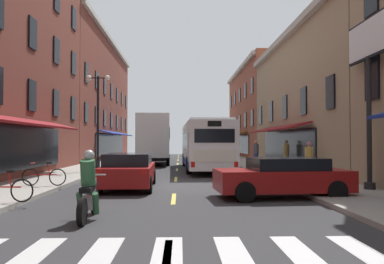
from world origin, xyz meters
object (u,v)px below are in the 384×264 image
(transit_bus, at_px, (204,145))
(sedan_near, at_px, (160,152))
(sedan_mid, at_px, (129,171))
(pedestrian_mid, at_px, (286,154))
(sedan_far, at_px, (283,177))
(bicycle_mid, at_px, (4,189))
(motorcycle_rider, at_px, (89,190))
(pedestrian_near, at_px, (256,152))
(pedestrian_rear, at_px, (310,158))
(box_truck, at_px, (154,139))
(street_lamp_twin, at_px, (98,118))
(pedestrian_far, at_px, (309,160))
(billboard_sign, at_px, (368,59))
(bicycle_near, at_px, (44,176))

(transit_bus, relative_size, sedan_near, 2.71)
(sedan_mid, height_order, pedestrian_mid, pedestrian_mid)
(sedan_far, bearing_deg, transit_bus, 98.15)
(transit_bus, bearing_deg, bicycle_mid, -114.84)
(motorcycle_rider, distance_m, pedestrian_near, 18.91)
(sedan_near, relative_size, pedestrian_rear, 2.55)
(pedestrian_mid, bearing_deg, box_truck, -67.60)
(sedan_far, relative_size, pedestrian_rear, 2.63)
(pedestrian_mid, bearing_deg, pedestrian_rear, 59.41)
(sedan_near, xyz_separation_m, pedestrian_near, (7.45, -14.96, 0.38))
(sedan_mid, bearing_deg, sedan_far, -25.81)
(sedan_far, xyz_separation_m, pedestrian_rear, (3.17, 6.70, 0.33))
(sedan_near, distance_m, street_lamp_twin, 18.75)
(motorcycle_rider, bearing_deg, sedan_far, 31.83)
(sedan_near, height_order, sedan_far, sedan_near)
(pedestrian_mid, bearing_deg, motorcycle_rider, 30.02)
(pedestrian_far, bearing_deg, billboard_sign, -53.34)
(sedan_mid, bearing_deg, sedan_near, 90.35)
(pedestrian_rear, bearing_deg, billboard_sign, 57.59)
(billboard_sign, distance_m, bicycle_mid, 12.89)
(sedan_far, bearing_deg, bicycle_near, 164.08)
(sedan_mid, xyz_separation_m, street_lamp_twin, (-2.89, 7.88, 2.57))
(bicycle_mid, bearing_deg, pedestrian_mid, 48.12)
(pedestrian_rear, distance_m, street_lamp_twin, 12.32)
(sedan_near, distance_m, bicycle_near, 26.58)
(pedestrian_near, bearing_deg, bicycle_near, 62.28)
(bicycle_near, bearing_deg, pedestrian_far, 9.58)
(sedan_near, bearing_deg, bicycle_mid, -95.25)
(billboard_sign, height_order, transit_bus, billboard_sign)
(pedestrian_far, height_order, pedestrian_rear, pedestrian_far)
(transit_bus, height_order, pedestrian_rear, transit_bus)
(billboard_sign, bearing_deg, box_truck, 117.27)
(pedestrian_far, bearing_deg, sedan_far, -100.02)
(transit_bus, bearing_deg, pedestrian_far, -63.45)
(pedestrian_mid, distance_m, pedestrian_rear, 4.71)
(sedan_near, bearing_deg, street_lamp_twin, -98.46)
(transit_bus, xyz_separation_m, sedan_far, (1.81, -12.63, -0.96))
(bicycle_near, xyz_separation_m, pedestrian_rear, (11.86, 4.22, 0.51))
(pedestrian_near, bearing_deg, billboard_sign, 111.95)
(bicycle_near, bearing_deg, pedestrian_rear, 19.61)
(transit_bus, bearing_deg, pedestrian_near, 19.35)
(bicycle_mid, bearing_deg, box_truck, 81.75)
(sedan_mid, bearing_deg, motorcycle_rider, -91.33)
(sedan_near, distance_m, pedestrian_near, 16.72)
(motorcycle_rider, height_order, street_lamp_twin, street_lamp_twin)
(transit_bus, distance_m, motorcycle_rider, 16.55)
(pedestrian_near, height_order, street_lamp_twin, street_lamp_twin)
(box_truck, bearing_deg, sedan_near, 90.52)
(pedestrian_mid, xyz_separation_m, pedestrian_rear, (-0.11, -4.71, -0.05))
(box_truck, bearing_deg, street_lamp_twin, -109.78)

